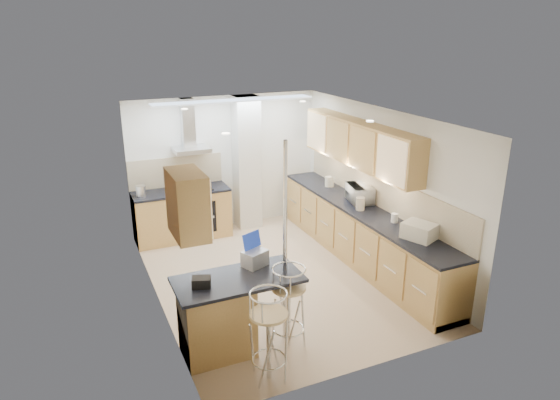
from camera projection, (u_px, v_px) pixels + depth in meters
name	position (u px, v px, depth m)	size (l,w,h in m)	color
ground	(277.00, 277.00, 7.72)	(4.80, 4.80, 0.00)	#D9B590
room_shell	(286.00, 173.00, 7.66)	(3.64, 4.84, 2.51)	white
right_counter	(361.00, 234.00, 8.14)	(0.63, 4.40, 0.92)	tan
back_counter	(182.00, 214.00, 9.01)	(1.70, 0.63, 0.92)	tan
peninsula	(239.00, 313.00, 5.88)	(1.47, 0.72, 0.94)	tan
microwave	(360.00, 194.00, 8.22)	(0.52, 0.35, 0.29)	white
laptop	(255.00, 258.00, 5.99)	(0.28, 0.21, 0.19)	#A4A7AC
bag	(201.00, 282.00, 5.52)	(0.20, 0.15, 0.11)	black
bar_stool_near	(269.00, 336.00, 5.34)	(0.44, 0.44, 1.07)	tan
bar_stool_end	(289.00, 307.00, 5.90)	(0.43, 0.43, 1.05)	tan
jar_a	(328.00, 182.00, 9.03)	(0.12, 0.12, 0.19)	beige
jar_b	(331.00, 182.00, 9.04)	(0.11, 0.11, 0.15)	beige
jar_c	(360.00, 204.00, 7.88)	(0.14, 0.14, 0.21)	#BDAF97
jar_d	(395.00, 218.00, 7.39)	(0.10, 0.10, 0.14)	white
bread_bin	(419.00, 231.00, 6.81)	(0.33, 0.42, 0.22)	beige
kettle	(141.00, 191.00, 8.49)	(0.16, 0.16, 0.20)	silver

